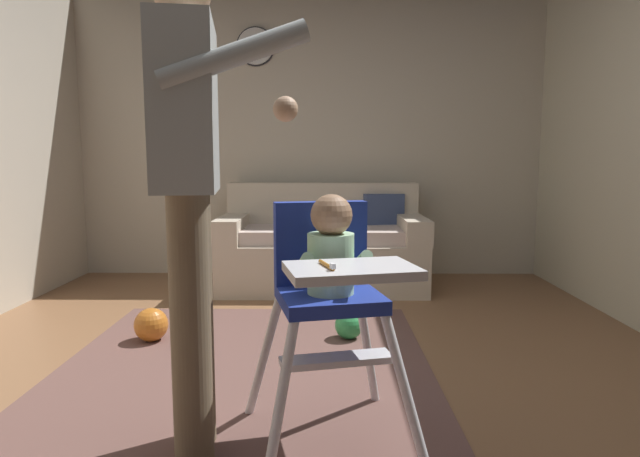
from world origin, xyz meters
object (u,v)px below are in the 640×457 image
object	(u,v)px
adult_standing	(190,187)
wall_clock	(255,46)
high_chair	(329,274)
toy_ball	(349,325)
toy_ball_second	(151,325)
couch	(323,247)

from	to	relation	value
adult_standing	wall_clock	bearing A→B (deg)	84.32
high_chair	toy_ball	bearing A→B (deg)	160.62
adult_standing	toy_ball_second	distance (m)	1.56
toy_ball	toy_ball_second	world-z (taller)	toy_ball_second
couch	adult_standing	bearing A→B (deg)	-9.92
high_chair	wall_clock	world-z (taller)	wall_clock
wall_clock	high_chair	bearing A→B (deg)	-77.82
toy_ball	adult_standing	bearing A→B (deg)	-116.48
couch	adult_standing	size ratio (longest dim) A/B	0.98
couch	high_chair	distance (m)	2.52
toy_ball_second	wall_clock	size ratio (longest dim) A/B	0.57
high_chair	toy_ball_second	bearing A→B (deg)	-149.84
toy_ball	toy_ball_second	xyz separation A→B (m)	(-1.17, -0.05, 0.01)
couch	adult_standing	world-z (taller)	adult_standing
couch	toy_ball	world-z (taller)	couch
high_chair	couch	bearing A→B (deg)	167.60
adult_standing	wall_clock	distance (m)	3.24
couch	wall_clock	distance (m)	1.89
toy_ball_second	wall_clock	xyz separation A→B (m)	(0.40, 1.87, 1.96)
wall_clock	adult_standing	bearing A→B (deg)	-87.05
couch	high_chair	world-z (taller)	high_chair
wall_clock	couch	bearing A→B (deg)	-38.19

